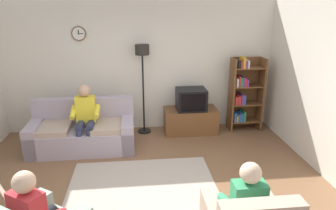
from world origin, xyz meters
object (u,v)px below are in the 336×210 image
(tv, at_px, (191,99))
(tv_stand, at_px, (190,120))
(couch, at_px, (83,133))
(person_on_couch, at_px, (85,115))
(person_in_right_armchair, at_px, (244,202))
(bookshelf, at_px, (243,93))
(floor_lamp, at_px, (143,65))

(tv, bearing_deg, tv_stand, 90.00)
(couch, height_order, person_on_couch, person_on_couch)
(person_on_couch, distance_m, person_in_right_armchair, 3.33)
(tv, relative_size, bookshelf, 0.38)
(person_on_couch, bearing_deg, bookshelf, 12.88)
(tv, height_order, floor_lamp, floor_lamp)
(person_in_right_armchair, bearing_deg, bookshelf, 71.04)
(couch, bearing_deg, tv_stand, 14.40)
(floor_lamp, xyz_separation_m, person_in_right_armchair, (0.97, -3.40, -0.85))
(couch, height_order, tv_stand, couch)
(tv_stand, height_order, person_on_couch, person_on_couch)
(couch, relative_size, person_on_couch, 1.54)
(couch, relative_size, floor_lamp, 1.03)
(tv_stand, distance_m, person_on_couch, 2.20)
(tv_stand, relative_size, bookshelf, 0.69)
(person_on_couch, bearing_deg, tv_stand, 17.85)
(person_in_right_armchair, bearing_deg, tv, 89.76)
(couch, bearing_deg, person_on_couch, -49.87)
(tv, distance_m, floor_lamp, 1.22)
(tv, bearing_deg, couch, -166.22)
(couch, height_order, tv, tv)
(tv_stand, bearing_deg, person_on_couch, -162.15)
(couch, bearing_deg, floor_lamp, 29.15)
(tv_stand, xyz_separation_m, tv, (0.00, -0.02, 0.48))
(tv_stand, bearing_deg, bookshelf, 3.48)
(person_in_right_armchair, bearing_deg, tv_stand, 89.76)
(tv, relative_size, person_in_right_armchair, 0.54)
(person_in_right_armchair, bearing_deg, floor_lamp, 105.89)
(tv, distance_m, person_in_right_armchair, 3.27)
(tv_stand, height_order, person_in_right_armchair, person_in_right_armchair)
(couch, xyz_separation_m, bookshelf, (3.29, 0.62, 0.49))
(tv_stand, xyz_separation_m, person_on_couch, (-2.05, -0.66, 0.44))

